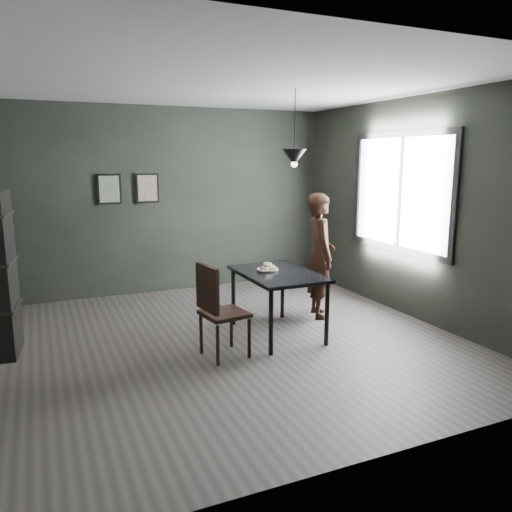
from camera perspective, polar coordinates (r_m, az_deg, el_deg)
name	(u,v)px	position (r m, az deg, el deg)	size (l,w,h in m)	color
ground	(230,341)	(5.73, -3.04, -9.73)	(5.00, 5.00, 0.00)	#3A3432
back_wall	(170,201)	(7.77, -9.76, 6.25)	(5.00, 0.10, 2.80)	black
ceiling	(227,82)	(5.41, -3.37, 19.20)	(5.00, 5.00, 0.02)	silver
window_assembly	(400,192)	(6.81, 16.16, 7.00)	(0.04, 1.96, 1.56)	white
cafe_table	(278,279)	(5.76, 2.48, -2.61)	(0.80, 1.20, 0.75)	black
white_plate	(268,270)	(5.82, 1.34, -1.61)	(0.23, 0.23, 0.01)	white
donut_pile	(268,267)	(5.81, 1.34, -1.23)	(0.21, 0.16, 0.09)	beige
woman	(320,256)	(6.47, 7.31, 0.05)	(0.59, 0.39, 1.61)	black
wood_chair	(217,305)	(5.12, -4.49, -5.64)	(0.49, 0.49, 0.99)	black
pendant_lamp	(294,157)	(5.80, 4.41, 11.21)	(0.28, 0.28, 0.86)	black
framed_print_left	(109,189)	(7.56, -16.43, 7.35)	(0.34, 0.04, 0.44)	black
framed_print_right	(147,188)	(7.65, -12.31, 7.59)	(0.34, 0.04, 0.44)	black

